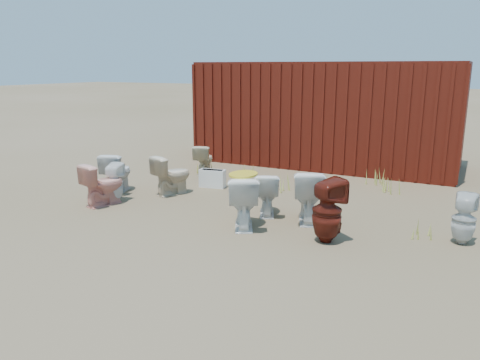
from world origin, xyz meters
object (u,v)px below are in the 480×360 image
at_px(toilet_back_beige_right, 172,175).
at_px(loose_tank, 212,178).
at_px(toilet_front_a, 117,172).
at_px(toilet_front_c, 267,193).
at_px(toilet_front_maroon, 327,211).
at_px(toilet_back_beige_left, 204,159).
at_px(toilet_front_e, 308,195).
at_px(toilet_back_e, 464,219).
at_px(toilet_back_yellowlid, 243,201).
at_px(toilet_front_pink, 103,184).
at_px(toilet_back_a, 114,183).
at_px(shipping_container, 327,113).

bearing_deg(toilet_back_beige_right, loose_tank, -96.70).
xyz_separation_m(toilet_back_beige_right, loose_tank, (0.40, 0.77, -0.19)).
relative_size(toilet_front_a, toilet_front_c, 1.10).
relative_size(toilet_front_maroon, toilet_back_beige_left, 1.36).
xyz_separation_m(toilet_front_maroon, toilet_front_e, (-0.52, 0.73, -0.03)).
xyz_separation_m(toilet_back_beige_right, toilet_back_e, (4.88, -0.30, -0.02)).
height_order(toilet_back_beige_left, toilet_back_yellowlid, toilet_back_yellowlid).
distance_m(toilet_front_maroon, toilet_back_beige_left, 4.55).
relative_size(toilet_front_maroon, toilet_back_beige_right, 1.20).
bearing_deg(toilet_back_yellowlid, toilet_back_beige_left, -76.90).
distance_m(toilet_front_pink, toilet_front_c, 2.79).
bearing_deg(toilet_front_e, toilet_back_beige_right, -28.63).
xyz_separation_m(toilet_front_a, toilet_front_maroon, (4.25, -0.73, 0.06)).
bearing_deg(toilet_front_c, toilet_front_maroon, 123.90).
relative_size(toilet_front_c, toilet_front_e, 0.84).
height_order(toilet_front_a, toilet_back_beige_right, toilet_front_a).
distance_m(toilet_back_a, loose_tank, 1.94).
distance_m(toilet_front_e, toilet_back_yellowlid, 1.02).
distance_m(shipping_container, toilet_front_a, 5.26).
xyz_separation_m(toilet_front_c, toilet_front_e, (0.69, -0.02, 0.06)).
distance_m(toilet_front_maroon, toilet_back_yellowlid, 1.27).
height_order(toilet_front_c, toilet_back_e, toilet_back_e).
relative_size(toilet_front_pink, toilet_front_c, 1.07).
bearing_deg(shipping_container, toilet_back_beige_right, -111.70).
distance_m(toilet_back_a, toilet_back_e, 5.50).
relative_size(toilet_back_beige_right, toilet_back_yellowlid, 0.93).
bearing_deg(toilet_front_pink, toilet_front_e, -151.91).
xyz_separation_m(toilet_front_c, toilet_back_a, (-2.63, -0.57, 0.00)).
xyz_separation_m(toilet_back_yellowlid, loose_tank, (-1.58, 1.80, -0.22)).
bearing_deg(toilet_front_c, shipping_container, -108.99).
relative_size(toilet_front_maroon, toilet_back_a, 1.28).
relative_size(toilet_front_e, toilet_back_beige_left, 1.25).
xyz_separation_m(toilet_front_pink, loose_tank, (1.04, 1.87, -0.19)).
height_order(toilet_front_c, toilet_back_a, toilet_back_a).
distance_m(toilet_front_c, toilet_back_e, 2.84).
xyz_separation_m(toilet_front_maroon, toilet_back_e, (1.63, 0.77, -0.10)).
bearing_deg(shipping_container, toilet_back_a, -114.07).
bearing_deg(toilet_front_a, toilet_back_beige_left, -124.25).
xyz_separation_m(toilet_front_pink, toilet_back_beige_left, (0.28, 2.81, -0.04)).
xyz_separation_m(shipping_container, toilet_front_a, (-2.65, -4.47, -0.83)).
bearing_deg(toilet_back_a, toilet_back_yellowlid, 164.34).
relative_size(toilet_front_maroon, toilet_back_e, 1.28).
distance_m(toilet_front_maroon, toilet_back_beige_right, 3.42).
bearing_deg(loose_tank, toilet_front_a, -151.66).
xyz_separation_m(toilet_back_a, toilet_back_e, (5.47, 0.57, 0.00)).
relative_size(shipping_container, toilet_back_yellowlid, 7.69).
distance_m(toilet_front_a, toilet_back_e, 5.88).
xyz_separation_m(toilet_front_maroon, toilet_back_beige_left, (-3.61, 2.78, -0.11)).
bearing_deg(toilet_front_pink, loose_tank, -103.74).
xyz_separation_m(shipping_container, toilet_back_e, (3.23, -4.43, -0.86)).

